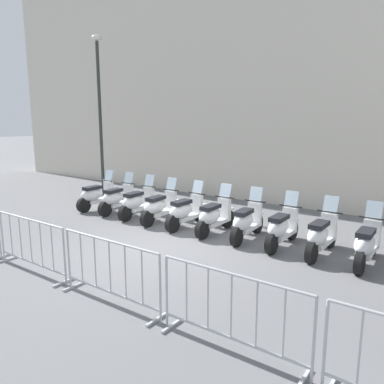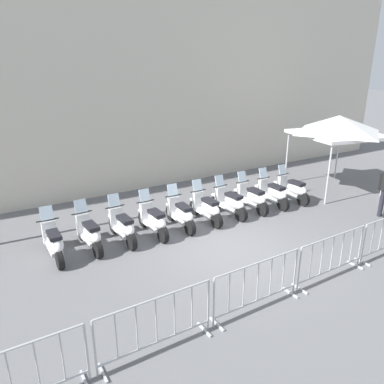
% 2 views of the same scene
% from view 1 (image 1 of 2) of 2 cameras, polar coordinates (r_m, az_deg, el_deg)
% --- Properties ---
extents(ground_plane, '(120.00, 120.00, 0.00)m').
position_cam_1_polar(ground_plane, '(8.73, -5.77, -8.66)').
color(ground_plane, slate).
extents(building_facade, '(27.89, 8.16, 10.33)m').
position_cam_1_polar(building_facade, '(14.52, 13.80, 19.56)').
color(building_facade, beige).
rests_on(building_facade, ground).
extents(motorcycle_0, '(0.68, 1.71, 1.24)m').
position_cam_1_polar(motorcycle_0, '(12.74, -14.17, -0.54)').
color(motorcycle_0, black).
rests_on(motorcycle_0, ground).
extents(motorcycle_1, '(0.74, 1.70, 1.24)m').
position_cam_1_polar(motorcycle_1, '(12.09, -11.20, -1.02)').
color(motorcycle_1, black).
rests_on(motorcycle_1, ground).
extents(motorcycle_2, '(0.71, 1.71, 1.24)m').
position_cam_1_polar(motorcycle_2, '(11.43, -8.19, -1.62)').
color(motorcycle_2, black).
rests_on(motorcycle_2, ground).
extents(motorcycle_3, '(0.71, 1.71, 1.24)m').
position_cam_1_polar(motorcycle_3, '(10.79, -4.89, -2.30)').
color(motorcycle_3, black).
rests_on(motorcycle_3, ground).
extents(motorcycle_4, '(0.65, 1.72, 1.24)m').
position_cam_1_polar(motorcycle_4, '(10.25, -0.99, -2.98)').
color(motorcycle_4, black).
rests_on(motorcycle_4, ground).
extents(motorcycle_5, '(0.69, 1.71, 1.24)m').
position_cam_1_polar(motorcycle_5, '(9.74, 3.34, -3.74)').
color(motorcycle_5, black).
rests_on(motorcycle_5, ground).
extents(motorcycle_6, '(0.75, 1.69, 1.24)m').
position_cam_1_polar(motorcycle_6, '(9.32, 8.21, -4.51)').
color(motorcycle_6, black).
rests_on(motorcycle_6, ground).
extents(motorcycle_7, '(0.70, 1.71, 1.24)m').
position_cam_1_polar(motorcycle_7, '(8.95, 13.35, -5.36)').
color(motorcycle_7, black).
rests_on(motorcycle_7, ground).
extents(motorcycle_8, '(0.67, 1.72, 1.24)m').
position_cam_1_polar(motorcycle_8, '(8.64, 18.88, -6.26)').
color(motorcycle_8, black).
rests_on(motorcycle_8, ground).
extents(motorcycle_9, '(0.70, 1.71, 1.24)m').
position_cam_1_polar(motorcycle_9, '(8.41, 24.82, -7.17)').
color(motorcycle_9, black).
rests_on(motorcycle_9, ground).
extents(barrier_segment_2, '(2.08, 0.84, 1.07)m').
position_cam_1_polar(barrier_segment_2, '(7.98, -23.14, -7.46)').
color(barrier_segment_2, '#B2B5B7').
rests_on(barrier_segment_2, ground).
extents(barrier_segment_3, '(2.08, 0.84, 1.07)m').
position_cam_1_polar(barrier_segment_3, '(6.29, -12.27, -11.76)').
color(barrier_segment_3, '#B2B5B7').
rests_on(barrier_segment_3, ground).
extents(barrier_segment_4, '(2.08, 0.84, 1.07)m').
position_cam_1_polar(barrier_segment_4, '(5.02, 5.93, -17.72)').
color(barrier_segment_4, '#B2B5B7').
rests_on(barrier_segment_4, ground).
extents(street_lamp, '(0.36, 0.36, 5.89)m').
position_cam_1_polar(street_lamp, '(14.80, -13.79, 13.10)').
color(street_lamp, '#2D332D').
rests_on(street_lamp, ground).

